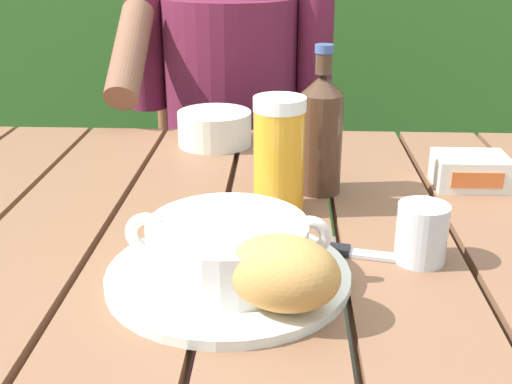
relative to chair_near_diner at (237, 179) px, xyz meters
The scene contains 12 objects.
dining_table 0.92m from the chair_near_diner, 82.04° to the right, with size 1.41×0.91×0.76m.
chair_near_diner is the anchor object (origin of this frame).
person_eating 0.30m from the chair_near_diner, 90.84° to the right, with size 0.48×0.47×1.20m.
serving_plate 1.10m from the chair_near_diner, 86.20° to the right, with size 0.28×0.28×0.01m.
soup_bowl 1.11m from the chair_near_diner, 86.20° to the right, with size 0.23×0.18×0.07m.
bread_roll 1.19m from the chair_near_diner, 83.27° to the right, with size 0.14×0.12×0.08m.
beer_glass 0.93m from the chair_near_diner, 81.44° to the right, with size 0.07×0.07×0.17m.
beer_bottle 0.88m from the chair_near_diner, 76.38° to the right, with size 0.07×0.07×0.23m.
water_glass_small 1.09m from the chair_near_diner, 73.29° to the right, with size 0.06×0.06×0.07m.
butter_tub 0.90m from the chair_near_diner, 60.01° to the right, with size 0.11×0.09×0.05m.
table_knife 1.05m from the chair_near_diner, 77.81° to the right, with size 0.16×0.05×0.01m.
diner_bowl 0.62m from the chair_near_diner, 90.00° to the right, with size 0.14×0.14×0.06m.
Camera 1 is at (0.01, -0.82, 1.13)m, focal length 45.45 mm.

